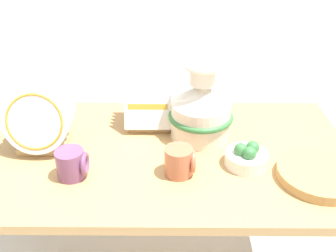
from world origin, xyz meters
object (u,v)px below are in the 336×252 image
ceramic_vase (201,109)px  dish_rack_square_plates (149,107)px  wicker_charger_stack (319,175)px  fruit_bowl (247,157)px  dish_rack_round_plates (40,122)px  mug_terracotta_glaze (180,161)px  mug_plum_glaze (72,164)px

ceramic_vase → dish_rack_square_plates: size_ratio=1.53×
ceramic_vase → dish_rack_square_plates: (-0.21, 0.09, -0.04)m
wicker_charger_stack → fruit_bowl: size_ratio=1.86×
dish_rack_round_plates → dish_rack_square_plates: bearing=24.7°
wicker_charger_stack → mug_terracotta_glaze: bearing=176.9°
fruit_bowl → wicker_charger_stack: bearing=-18.7°
mug_terracotta_glaze → fruit_bowl: 0.25m
mug_terracotta_glaze → wicker_charger_stack: bearing=-3.1°
mug_plum_glaze → dish_rack_square_plates: bearing=55.9°
mug_plum_glaze → wicker_charger_stack: bearing=-0.6°
dish_rack_square_plates → mug_terracotta_glaze: size_ratio=1.93×
wicker_charger_stack → mug_plum_glaze: 0.86m
dish_rack_round_plates → wicker_charger_stack: 1.04m
dish_rack_round_plates → dish_rack_square_plates: dish_rack_round_plates is taller
mug_terracotta_glaze → mug_plum_glaze: bearing=-177.3°
ceramic_vase → mug_terracotta_glaze: size_ratio=2.95×
mug_plum_glaze → fruit_bowl: (0.62, 0.07, -0.02)m
wicker_charger_stack → dish_rack_square_plates: bearing=148.5°
ceramic_vase → fruit_bowl: size_ratio=2.05×
mug_plum_glaze → fruit_bowl: 0.62m
wicker_charger_stack → mug_terracotta_glaze: mug_terracotta_glaze is taller
dish_rack_square_plates → ceramic_vase: bearing=-23.5°
dish_rack_round_plates → mug_terracotta_glaze: 0.56m
mug_plum_glaze → fruit_bowl: size_ratio=0.69×
dish_rack_round_plates → mug_plum_glaze: size_ratio=2.43×
dish_rack_round_plates → mug_terracotta_glaze: dish_rack_round_plates is taller
wicker_charger_stack → fruit_bowl: bearing=161.3°
ceramic_vase → wicker_charger_stack: (0.40, -0.28, -0.11)m
mug_terracotta_glaze → fruit_bowl: bearing=12.8°
fruit_bowl → mug_plum_glaze: bearing=-173.3°
ceramic_vase → wicker_charger_stack: bearing=-35.3°
dish_rack_square_plates → fruit_bowl: dish_rack_square_plates is taller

